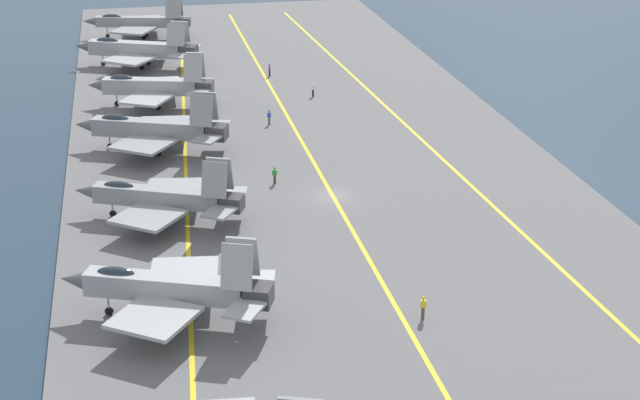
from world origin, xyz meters
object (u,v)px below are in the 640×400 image
crew_blue_vest (269,117)px  crew_white_vest (313,89)px  parked_jet_sixth (153,86)px  crew_yellow_vest (423,306)px  parked_jet_fifth (153,129)px  crew_purple_vest (269,69)px  parked_jet_eighth (139,22)px  parked_jet_third (170,287)px  crew_green_vest (275,174)px  parked_jet_seventh (137,49)px  parked_jet_fourth (162,197)px

crew_blue_vest → crew_white_vest: crew_white_vest is taller
parked_jet_sixth → crew_yellow_vest: size_ratio=8.53×
parked_jet_fifth → crew_purple_vest: 31.55m
parked_jet_sixth → crew_white_vest: bearing=-88.8°
parked_jet_fifth → crew_purple_vest: bearing=-31.0°
crew_white_vest → parked_jet_sixth: bearing=91.2°
crew_purple_vest → crew_blue_vest: size_ratio=0.99×
parked_jet_eighth → crew_white_vest: (-36.08, -19.83, -1.55)m
parked_jet_sixth → crew_purple_vest: (10.84, -15.59, -1.59)m
parked_jet_third → parked_jet_eighth: (88.80, -0.68, -0.11)m
parked_jet_third → crew_green_vest: parked_jet_third is taller
parked_jet_third → parked_jet_fifth: bearing=-0.7°
crew_purple_vest → crew_yellow_vest: size_ratio=0.93×
parked_jet_seventh → parked_jet_fourth: bearing=-179.5°
crew_purple_vest → parked_jet_eighth: bearing=32.0°
crew_blue_vest → crew_purple_vest: bearing=-8.8°
parked_jet_fourth → parked_jet_sixth: parked_jet_sixth is taller
parked_jet_sixth → parked_jet_seventh: bearing=3.7°
parked_jet_fourth → crew_blue_vest: 28.31m
parked_jet_fourth → crew_white_vest: bearing=-29.9°
crew_blue_vest → crew_green_vest: 18.23m
parked_jet_eighth → crew_green_vest: size_ratio=9.92×
parked_jet_third → crew_purple_vest: 65.35m
parked_jet_third → parked_jet_fourth: parked_jet_third is taller
crew_purple_vest → parked_jet_sixth: bearing=124.8°
parked_jet_eighth → crew_white_vest: parked_jet_eighth is taller
parked_jet_fifth → parked_jet_eighth: parked_jet_fifth is taller
parked_jet_eighth → crew_yellow_vest: 93.61m
crew_purple_vest → crew_blue_vest: bearing=171.2°
parked_jet_eighth → parked_jet_fifth: bearing=179.8°
parked_jet_sixth → crew_blue_vest: parked_jet_sixth is taller
parked_jet_sixth → crew_yellow_vest: 57.97m
parked_jet_seventh → parked_jet_eighth: 17.51m
parked_jet_fifth → crew_green_vest: (-11.46, -10.83, -1.59)m
parked_jet_seventh → crew_purple_vest: 18.77m
parked_jet_fifth → crew_yellow_vest: 42.97m
crew_green_vest → parked_jet_fourth: bearing=122.5°
parked_jet_eighth → crew_blue_vest: parked_jet_eighth is taller
parked_jet_fourth → parked_jet_eighth: 71.06m
crew_purple_vest → parked_jet_third: bearing=165.2°
parked_jet_fifth → crew_yellow_vest: bearing=-156.7°
crew_green_vest → parked_jet_fifth: bearing=43.4°
crew_green_vest → crew_yellow_vest: bearing=-167.6°
parked_jet_fifth → crew_blue_vest: size_ratio=9.78×
parked_jet_sixth → crew_green_vest: parked_jet_sixth is taller
crew_yellow_vest → crew_white_vest: bearing=-3.1°
parked_jet_fourth → crew_purple_vest: size_ratio=9.23×
crew_blue_vest → crew_green_vest: (-18.09, 2.25, -0.01)m
parked_jet_fifth → crew_purple_vest: parked_jet_fifth is taller
crew_green_vest → parked_jet_sixth: bearing=20.2°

